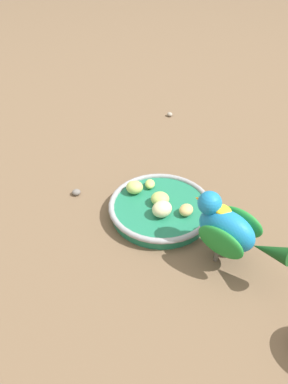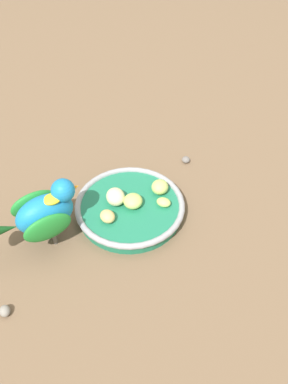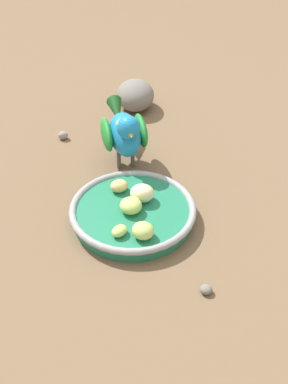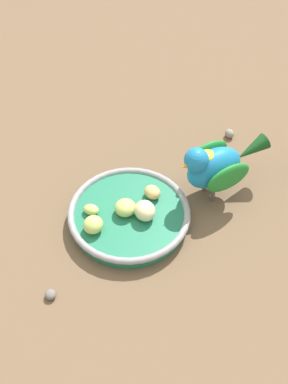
{
  "view_description": "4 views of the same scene",
  "coord_description": "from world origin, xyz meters",
  "px_view_note": "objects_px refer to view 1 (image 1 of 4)",
  "views": [
    {
      "loc": [
        -0.35,
        -0.47,
        0.49
      ],
      "look_at": [
        -0.05,
        -0.01,
        0.06
      ],
      "focal_mm": 35.67,
      "sensor_mm": 36.0,
      "label": 1
    },
    {
      "loc": [
        0.52,
        -0.13,
        0.61
      ],
      "look_at": [
        -0.02,
        -0.0,
        0.05
      ],
      "focal_mm": 42.28,
      "sensor_mm": 36.0,
      "label": 2
    },
    {
      "loc": [
        -0.09,
        0.58,
        0.54
      ],
      "look_at": [
        -0.04,
        -0.05,
        0.04
      ],
      "focal_mm": 48.13,
      "sensor_mm": 36.0,
      "label": 3
    },
    {
      "loc": [
        -0.56,
        0.07,
        0.69
      ],
      "look_at": [
        -0.01,
        -0.06,
        0.05
      ],
      "focal_mm": 50.01,
      "sensor_mm": 36.0,
      "label": 4
    }
  ],
  "objects_px": {
    "apple_piece_1": "(160,199)",
    "apple_piece_3": "(162,209)",
    "apple_piece_0": "(188,209)",
    "pebble_1": "(76,192)",
    "feeding_bowl": "(160,208)",
    "apple_piece_2": "(150,184)",
    "parrot": "(229,229)",
    "pebble_2": "(170,114)",
    "apple_piece_4": "(135,187)"
  },
  "relations": [
    {
      "from": "pebble_2",
      "to": "apple_piece_3",
      "type": "bearing_deg",
      "value": -127.44
    },
    {
      "from": "apple_piece_3",
      "to": "parrot",
      "type": "height_order",
      "value": "parrot"
    },
    {
      "from": "apple_piece_2",
      "to": "pebble_1",
      "type": "relative_size",
      "value": 1.51
    },
    {
      "from": "feeding_bowl",
      "to": "pebble_2",
      "type": "height_order",
      "value": "feeding_bowl"
    },
    {
      "from": "apple_piece_1",
      "to": "apple_piece_3",
      "type": "distance_m",
      "value": 0.03
    },
    {
      "from": "apple_piece_3",
      "to": "feeding_bowl",
      "type": "bearing_deg",
      "value": 60.35
    },
    {
      "from": "apple_piece_1",
      "to": "parrot",
      "type": "bearing_deg",
      "value": -80.85
    },
    {
      "from": "apple_piece_2",
      "to": "feeding_bowl",
      "type": "bearing_deg",
      "value": -103.43
    },
    {
      "from": "feeding_bowl",
      "to": "apple_piece_4",
      "type": "xyz_separation_m",
      "value": [
        -0.02,
        0.06,
        0.02
      ]
    },
    {
      "from": "apple_piece_3",
      "to": "parrot",
      "type": "xyz_separation_m",
      "value": [
        0.04,
        -0.13,
        0.03
      ]
    },
    {
      "from": "apple_piece_0",
      "to": "apple_piece_2",
      "type": "bearing_deg",
      "value": 98.27
    },
    {
      "from": "pebble_1",
      "to": "feeding_bowl",
      "type": "bearing_deg",
      "value": -51.68
    },
    {
      "from": "parrot",
      "to": "pebble_1",
      "type": "height_order",
      "value": "parrot"
    },
    {
      "from": "apple_piece_3",
      "to": "apple_piece_4",
      "type": "bearing_deg",
      "value": 95.06
    },
    {
      "from": "pebble_1",
      "to": "pebble_2",
      "type": "height_order",
      "value": "pebble_1"
    },
    {
      "from": "apple_piece_1",
      "to": "apple_piece_3",
      "type": "relative_size",
      "value": 0.91
    },
    {
      "from": "parrot",
      "to": "pebble_2",
      "type": "relative_size",
      "value": 10.52
    },
    {
      "from": "parrot",
      "to": "apple_piece_1",
      "type": "bearing_deg",
      "value": -7.61
    },
    {
      "from": "parrot",
      "to": "pebble_2",
      "type": "height_order",
      "value": "parrot"
    },
    {
      "from": "apple_piece_1",
      "to": "pebble_1",
      "type": "distance_m",
      "value": 0.18
    },
    {
      "from": "apple_piece_3",
      "to": "pebble_2",
      "type": "height_order",
      "value": "apple_piece_3"
    },
    {
      "from": "apple_piece_1",
      "to": "apple_piece_2",
      "type": "xyz_separation_m",
      "value": [
        0.01,
        0.05,
        -0.0
      ]
    },
    {
      "from": "feeding_bowl",
      "to": "apple_piece_2",
      "type": "xyz_separation_m",
      "value": [
        0.01,
        0.06,
        0.01
      ]
    },
    {
      "from": "apple_piece_3",
      "to": "apple_piece_1",
      "type": "bearing_deg",
      "value": 61.8
    },
    {
      "from": "feeding_bowl",
      "to": "apple_piece_0",
      "type": "xyz_separation_m",
      "value": [
        0.03,
        -0.04,
        0.02
      ]
    },
    {
      "from": "apple_piece_4",
      "to": "parrot",
      "type": "xyz_separation_m",
      "value": [
        0.05,
        -0.21,
        0.04
      ]
    },
    {
      "from": "pebble_2",
      "to": "apple_piece_4",
      "type": "bearing_deg",
      "value": -136.25
    },
    {
      "from": "apple_piece_4",
      "to": "parrot",
      "type": "bearing_deg",
      "value": -77.26
    },
    {
      "from": "apple_piece_2",
      "to": "parrot",
      "type": "bearing_deg",
      "value": -86.39
    },
    {
      "from": "apple_piece_1",
      "to": "pebble_1",
      "type": "xyz_separation_m",
      "value": [
        -0.11,
        0.14,
        -0.03
      ]
    },
    {
      "from": "apple_piece_1",
      "to": "apple_piece_3",
      "type": "xyz_separation_m",
      "value": [
        -0.02,
        -0.03,
        0.0
      ]
    },
    {
      "from": "feeding_bowl",
      "to": "parrot",
      "type": "bearing_deg",
      "value": -79.73
    },
    {
      "from": "feeding_bowl",
      "to": "apple_piece_2",
      "type": "relative_size",
      "value": 7.61
    },
    {
      "from": "apple_piece_0",
      "to": "apple_piece_3",
      "type": "height_order",
      "value": "apple_piece_3"
    },
    {
      "from": "apple_piece_0",
      "to": "apple_piece_3",
      "type": "bearing_deg",
      "value": 152.73
    },
    {
      "from": "feeding_bowl",
      "to": "apple_piece_3",
      "type": "xyz_separation_m",
      "value": [
        -0.01,
        -0.02,
        0.02
      ]
    },
    {
      "from": "apple_piece_0",
      "to": "apple_piece_2",
      "type": "relative_size",
      "value": 1.11
    },
    {
      "from": "apple_piece_0",
      "to": "apple_piece_4",
      "type": "relative_size",
      "value": 0.88
    },
    {
      "from": "apple_piece_3",
      "to": "parrot",
      "type": "relative_size",
      "value": 0.22
    },
    {
      "from": "apple_piece_2",
      "to": "parrot",
      "type": "relative_size",
      "value": 0.15
    },
    {
      "from": "apple_piece_1",
      "to": "pebble_2",
      "type": "bearing_deg",
      "value": 51.81
    },
    {
      "from": "feeding_bowl",
      "to": "apple_piece_4",
      "type": "relative_size",
      "value": 5.99
    },
    {
      "from": "apple_piece_1",
      "to": "pebble_1",
      "type": "height_order",
      "value": "apple_piece_1"
    },
    {
      "from": "feeding_bowl",
      "to": "apple_piece_0",
      "type": "distance_m",
      "value": 0.06
    },
    {
      "from": "feeding_bowl",
      "to": "apple_piece_0",
      "type": "relative_size",
      "value": 6.84
    },
    {
      "from": "apple_piece_3",
      "to": "apple_piece_4",
      "type": "xyz_separation_m",
      "value": [
        -0.01,
        0.08,
        -0.0
      ]
    },
    {
      "from": "apple_piece_4",
      "to": "pebble_2",
      "type": "relative_size",
      "value": 2.05
    },
    {
      "from": "feeding_bowl",
      "to": "apple_piece_2",
      "type": "height_order",
      "value": "apple_piece_2"
    },
    {
      "from": "pebble_1",
      "to": "apple_piece_1",
      "type": "bearing_deg",
      "value": -50.05
    },
    {
      "from": "apple_piece_0",
      "to": "apple_piece_3",
      "type": "xyz_separation_m",
      "value": [
        -0.04,
        0.02,
        0.0
      ]
    }
  ]
}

